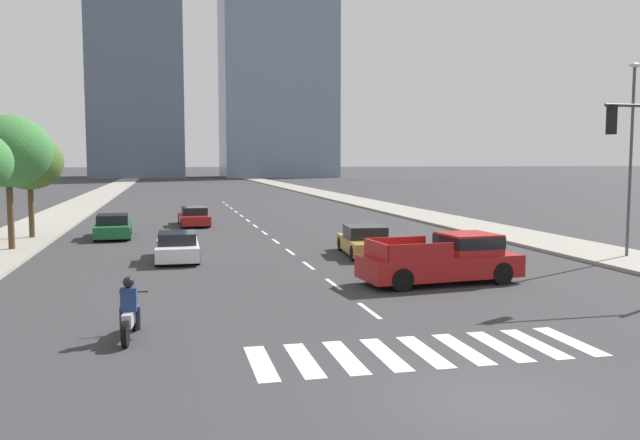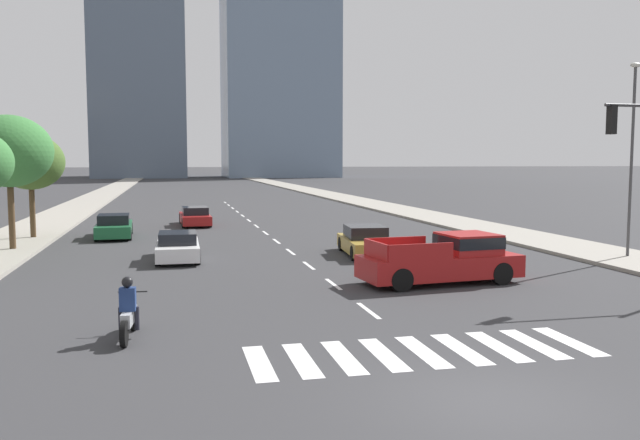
# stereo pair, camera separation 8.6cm
# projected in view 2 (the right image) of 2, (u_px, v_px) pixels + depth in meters

# --- Properties ---
(ground_plane) EXTENTS (800.00, 800.00, 0.00)m
(ground_plane) POSITION_uv_depth(u_px,v_px,m) (490.00, 403.00, 11.24)
(ground_plane) COLOR #333335
(sidewalk_east) EXTENTS (4.00, 260.00, 0.15)m
(sidewalk_east) POSITION_uv_depth(u_px,v_px,m) (456.00, 222.00, 43.30)
(sidewalk_east) COLOR gray
(sidewalk_east) RESTS_ON ground
(sidewalk_west) EXTENTS (4.00, 260.00, 0.15)m
(sidewalk_west) POSITION_uv_depth(u_px,v_px,m) (31.00, 232.00, 37.40)
(sidewalk_west) COLOR gray
(sidewalk_west) RESTS_ON ground
(crosswalk_near) EXTENTS (7.65, 2.45, 0.01)m
(crosswalk_near) POSITION_uv_depth(u_px,v_px,m) (423.00, 351.00, 14.25)
(crosswalk_near) COLOR silver
(crosswalk_near) RESTS_ON ground
(lane_divider_center) EXTENTS (0.14, 50.00, 0.01)m
(lane_divider_center) POSITION_uv_depth(u_px,v_px,m) (256.00, 226.00, 41.42)
(lane_divider_center) COLOR silver
(lane_divider_center) RESTS_ON ground
(motorcycle_lead) EXTENTS (0.70, 2.07, 1.49)m
(motorcycle_lead) POSITION_uv_depth(u_px,v_px,m) (129.00, 314.00, 15.25)
(motorcycle_lead) COLOR black
(motorcycle_lead) RESTS_ON ground
(pickup_truck) EXTENTS (5.62, 2.50, 1.67)m
(pickup_truck) POSITION_uv_depth(u_px,v_px,m) (447.00, 259.00, 22.20)
(pickup_truck) COLOR maroon
(pickup_truck) RESTS_ON ground
(sedan_green_0) EXTENTS (1.98, 4.66, 1.28)m
(sedan_green_0) POSITION_uv_depth(u_px,v_px,m) (114.00, 227.00, 35.22)
(sedan_green_0) COLOR #1E6038
(sedan_green_0) RESTS_ON ground
(sedan_red_1) EXTENTS (1.94, 4.80, 1.21)m
(sedan_red_1) POSITION_uv_depth(u_px,v_px,m) (195.00, 217.00, 41.85)
(sedan_red_1) COLOR maroon
(sedan_red_1) RESTS_ON ground
(sedan_white_2) EXTENTS (1.82, 4.33, 1.19)m
(sedan_white_2) POSITION_uv_depth(u_px,v_px,m) (178.00, 247.00, 27.29)
(sedan_white_2) COLOR silver
(sedan_white_2) RESTS_ON ground
(sedan_gold_3) EXTENTS (2.28, 4.68, 1.28)m
(sedan_gold_3) POSITION_uv_depth(u_px,v_px,m) (366.00, 242.00, 28.77)
(sedan_gold_3) COLOR #B28E38
(sedan_gold_3) RESTS_ON ground
(street_lamp_east) EXTENTS (0.50, 0.24, 8.03)m
(street_lamp_east) POSITION_uv_depth(u_px,v_px,m) (632.00, 146.00, 27.09)
(street_lamp_east) COLOR #3F3F42
(street_lamp_east) RESTS_ON sidewalk_east
(street_tree_second) EXTENTS (3.84, 3.84, 6.07)m
(street_tree_second) POSITION_uv_depth(u_px,v_px,m) (9.00, 151.00, 29.35)
(street_tree_second) COLOR #4C3823
(street_tree_second) RESTS_ON sidewalk_west
(street_tree_third) EXTENTS (3.42, 3.42, 5.40)m
(street_tree_third) POSITION_uv_depth(u_px,v_px,m) (30.00, 162.00, 33.89)
(street_tree_third) COLOR #4C3823
(street_tree_third) RESTS_ON sidewalk_west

